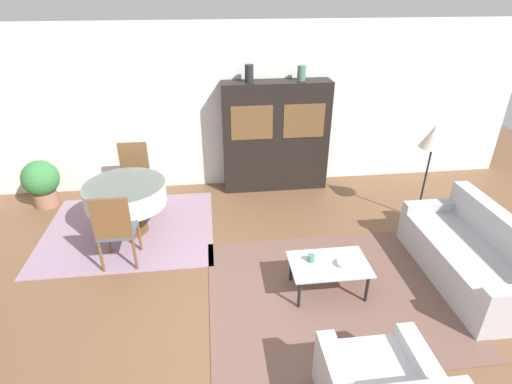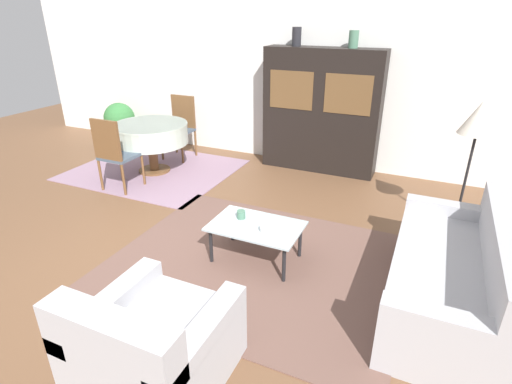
# 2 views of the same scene
# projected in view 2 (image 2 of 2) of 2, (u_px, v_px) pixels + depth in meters

# --- Properties ---
(ground_plane) EXTENTS (14.00, 14.00, 0.00)m
(ground_plane) POSITION_uv_depth(u_px,v_px,m) (141.00, 270.00, 3.87)
(ground_plane) COLOR brown
(wall_back) EXTENTS (10.00, 0.06, 2.70)m
(wall_back) POSITION_uv_depth(u_px,v_px,m) (280.00, 76.00, 6.32)
(wall_back) COLOR white
(wall_back) RESTS_ON ground_plane
(area_rug) EXTENTS (2.81, 2.28, 0.01)m
(area_rug) POSITION_uv_depth(u_px,v_px,m) (257.00, 263.00, 3.98)
(area_rug) COLOR brown
(area_rug) RESTS_ON ground_plane
(dining_rug) EXTENTS (2.40, 2.01, 0.01)m
(dining_rug) POSITION_uv_depth(u_px,v_px,m) (154.00, 170.00, 6.31)
(dining_rug) COLOR gray
(dining_rug) RESTS_ON ground_plane
(couch) EXTENTS (0.86, 1.88, 0.83)m
(couch) POSITION_uv_depth(u_px,v_px,m) (454.00, 277.00, 3.27)
(couch) COLOR #B2B2B7
(couch) RESTS_ON ground_plane
(armchair) EXTENTS (0.87, 0.92, 0.81)m
(armchair) POSITION_uv_depth(u_px,v_px,m) (153.00, 347.00, 2.60)
(armchair) COLOR #B2B2B7
(armchair) RESTS_ON ground_plane
(coffee_table) EXTENTS (0.89, 0.57, 0.39)m
(coffee_table) POSITION_uv_depth(u_px,v_px,m) (256.00, 229.00, 3.90)
(coffee_table) COLOR black
(coffee_table) RESTS_ON area_rug
(display_cabinet) EXTENTS (1.74, 0.41, 1.83)m
(display_cabinet) POSITION_uv_depth(u_px,v_px,m) (321.00, 111.00, 6.01)
(display_cabinet) COLOR black
(display_cabinet) RESTS_ON ground_plane
(dining_table) EXTENTS (1.12, 1.12, 0.75)m
(dining_table) POSITION_uv_depth(u_px,v_px,m) (151.00, 134.00, 6.01)
(dining_table) COLOR brown
(dining_table) RESTS_ON dining_rug
(dining_chair_near) EXTENTS (0.44, 0.44, 1.02)m
(dining_chair_near) POSITION_uv_depth(u_px,v_px,m) (114.00, 151.00, 5.37)
(dining_chair_near) COLOR brown
(dining_chair_near) RESTS_ON dining_rug
(dining_chair_far) EXTENTS (0.44, 0.44, 1.02)m
(dining_chair_far) POSITION_uv_depth(u_px,v_px,m) (181.00, 124.00, 6.67)
(dining_chair_far) COLOR brown
(dining_chair_far) RESTS_ON dining_rug
(floor_lamp) EXTENTS (0.37, 0.37, 1.49)m
(floor_lamp) POSITION_uv_depth(u_px,v_px,m) (479.00, 124.00, 4.01)
(floor_lamp) COLOR black
(floor_lamp) RESTS_ON ground_plane
(cup) EXTENTS (0.09, 0.09, 0.08)m
(cup) POSITION_uv_depth(u_px,v_px,m) (241.00, 215.00, 4.00)
(cup) COLOR #4C7A60
(cup) RESTS_ON coffee_table
(bowl) EXTENTS (0.17, 0.17, 0.06)m
(bowl) POSITION_uv_depth(u_px,v_px,m) (269.00, 229.00, 3.76)
(bowl) COLOR white
(bowl) RESTS_ON coffee_table
(vase_tall) EXTENTS (0.13, 0.13, 0.26)m
(vase_tall) POSITION_uv_depth(u_px,v_px,m) (297.00, 37.00, 5.74)
(vase_tall) COLOR #232328
(vase_tall) RESTS_ON display_cabinet
(vase_short) EXTENTS (0.13, 0.13, 0.23)m
(vase_short) POSITION_uv_depth(u_px,v_px,m) (354.00, 39.00, 5.44)
(vase_short) COLOR #4C7A60
(vase_short) RESTS_ON display_cabinet
(potted_plant) EXTENTS (0.56, 0.56, 0.76)m
(potted_plant) POSITION_uv_depth(u_px,v_px,m) (120.00, 121.00, 7.42)
(potted_plant) COLOR #93664C
(potted_plant) RESTS_ON ground_plane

